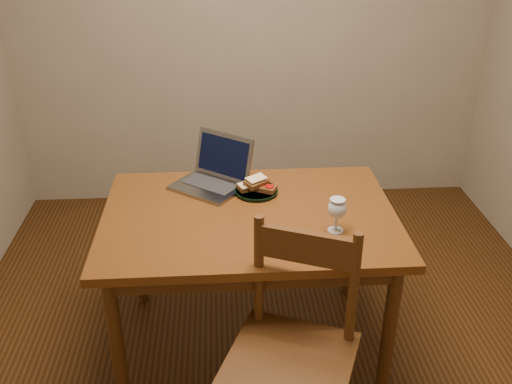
{
  "coord_description": "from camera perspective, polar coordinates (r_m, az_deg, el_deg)",
  "views": [
    {
      "loc": [
        -0.23,
        -2.19,
        2.0
      ],
      "look_at": [
        -0.07,
        0.09,
        0.8
      ],
      "focal_mm": 40.0,
      "sensor_mm": 36.0,
      "label": 1
    }
  ],
  "objects": [
    {
      "name": "milk_glass",
      "position": [
        2.39,
        8.06,
        -2.3
      ],
      "size": [
        0.08,
        0.08,
        0.15
      ],
      "primitive_type": null,
      "color": "white",
      "rests_on": "table"
    },
    {
      "name": "sandwich_top",
      "position": [
        2.68,
        0.02,
        1.05
      ],
      "size": [
        0.13,
        0.12,
        0.03
      ],
      "primitive_type": null,
      "rotation": [
        0.0,
        0.0,
        0.69
      ],
      "color": "#381E0C",
      "rests_on": "plate"
    },
    {
      "name": "plate",
      "position": [
        2.7,
        0.03,
        0.07
      ],
      "size": [
        0.21,
        0.21,
        0.02
      ],
      "primitive_type": "cylinder",
      "color": "black",
      "rests_on": "table"
    },
    {
      "name": "table",
      "position": [
        2.57,
        -0.66,
        -3.8
      ],
      "size": [
        1.3,
        0.9,
        0.74
      ],
      "color": "#4A250C",
      "rests_on": "floor"
    },
    {
      "name": "back_wall",
      "position": [
        3.87,
        -0.44,
        17.25
      ],
      "size": [
        3.2,
        0.02,
        2.6
      ],
      "primitive_type": "cube",
      "color": "gray",
      "rests_on": "floor"
    },
    {
      "name": "chair",
      "position": [
        2.18,
        3.72,
        -14.94
      ],
      "size": [
        0.58,
        0.57,
        0.48
      ],
      "rotation": [
        0.0,
        0.0,
        -0.4
      ],
      "color": "#38210B",
      "rests_on": "floor"
    },
    {
      "name": "sandwich_cheese",
      "position": [
        2.69,
        -0.71,
        0.61
      ],
      "size": [
        0.12,
        0.09,
        0.03
      ],
      "primitive_type": null,
      "rotation": [
        0.0,
        0.0,
        0.38
      ],
      "color": "#381E0C",
      "rests_on": "plate"
    },
    {
      "name": "sandwich_tomato",
      "position": [
        2.68,
        0.88,
        0.47
      ],
      "size": [
        0.12,
        0.1,
        0.03
      ],
      "primitive_type": null,
      "rotation": [
        0.0,
        0.0,
        -0.46
      ],
      "color": "#381E0C",
      "rests_on": "plate"
    },
    {
      "name": "floor",
      "position": [
        2.98,
        1.61,
        -14.76
      ],
      "size": [
        3.2,
        3.2,
        0.02
      ],
      "primitive_type": "cube",
      "color": "black",
      "rests_on": "ground"
    },
    {
      "name": "laptop",
      "position": [
        2.77,
        -4.14,
        1.99
      ],
      "size": [
        0.43,
        0.42,
        0.23
      ],
      "rotation": [
        0.0,
        0.0,
        -0.65
      ],
      "color": "slate",
      "rests_on": "table"
    }
  ]
}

